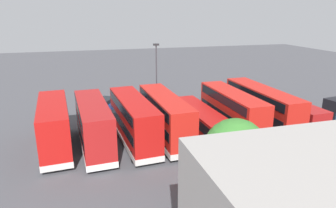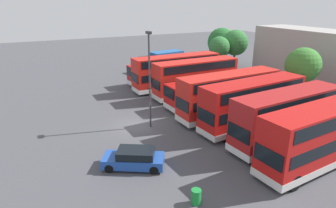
% 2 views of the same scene
% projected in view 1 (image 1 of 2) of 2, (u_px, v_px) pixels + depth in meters
% --- Properties ---
extents(ground_plane, '(140.00, 140.00, 0.00)m').
position_uv_depth(ground_plane, '(161.00, 110.00, 40.95)').
color(ground_plane, '#47474C').
extents(bus_single_deck_near_end, '(3.09, 10.68, 2.95)m').
position_uv_depth(bus_single_deck_near_end, '(286.00, 111.00, 35.37)').
color(bus_single_deck_near_end, '#A51919').
rests_on(bus_single_deck_near_end, ground).
extents(bus_double_decker_second, '(2.80, 12.02, 4.55)m').
position_uv_depth(bus_double_decker_second, '(261.00, 107.00, 34.07)').
color(bus_double_decker_second, red).
rests_on(bus_double_decker_second, ground).
extents(bus_double_decker_third, '(2.78, 10.91, 4.55)m').
position_uv_depth(bus_double_decker_third, '(232.00, 111.00, 32.54)').
color(bus_double_decker_third, red).
rests_on(bus_double_decker_third, ground).
extents(bus_single_deck_fourth, '(3.00, 11.28, 2.95)m').
position_uv_depth(bus_single_deck_fourth, '(201.00, 122.00, 31.83)').
color(bus_single_deck_fourth, '#B71411').
rests_on(bus_single_deck_fourth, ground).
extents(bus_double_decker_fifth, '(3.06, 11.36, 4.55)m').
position_uv_depth(bus_double_decker_fifth, '(165.00, 116.00, 31.08)').
color(bus_double_decker_fifth, red).
rests_on(bus_double_decker_fifth, ground).
extents(bus_double_decker_sixth, '(3.41, 11.14, 4.55)m').
position_uv_depth(bus_double_decker_sixth, '(134.00, 120.00, 30.04)').
color(bus_double_decker_sixth, '#B71411').
rests_on(bus_double_decker_sixth, ground).
extents(bus_double_decker_seventh, '(3.27, 10.73, 4.55)m').
position_uv_depth(bus_double_decker_seventh, '(94.00, 124.00, 28.87)').
color(bus_double_decker_seventh, '#A51919').
rests_on(bus_double_decker_seventh, ground).
extents(bus_double_decker_far_end, '(3.32, 10.43, 4.55)m').
position_uv_depth(bus_double_decker_far_end, '(54.00, 125.00, 28.66)').
color(bus_double_decker_far_end, '#B71411').
rests_on(bus_double_decker_far_end, ground).
extents(car_hatchback_silver, '(3.75, 4.67, 1.43)m').
position_uv_depth(car_hatchback_silver, '(106.00, 103.00, 41.45)').
color(car_hatchback_silver, '#1E479E').
rests_on(car_hatchback_silver, ground).
extents(lamp_post_tall, '(0.70, 0.30, 8.91)m').
position_uv_depth(lamp_post_tall, '(156.00, 74.00, 38.16)').
color(lamp_post_tall, '#38383D').
rests_on(lamp_post_tall, ground).
extents(waste_bin_yellow, '(0.60, 0.60, 0.95)m').
position_uv_depth(waste_bin_yellow, '(64.00, 113.00, 38.39)').
color(waste_bin_yellow, '#197F33').
rests_on(waste_bin_yellow, ground).
extents(tree_midright, '(4.23, 4.23, 6.10)m').
position_uv_depth(tree_midright, '(235.00, 151.00, 19.89)').
color(tree_midright, '#4C3823').
rests_on(tree_midright, ground).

